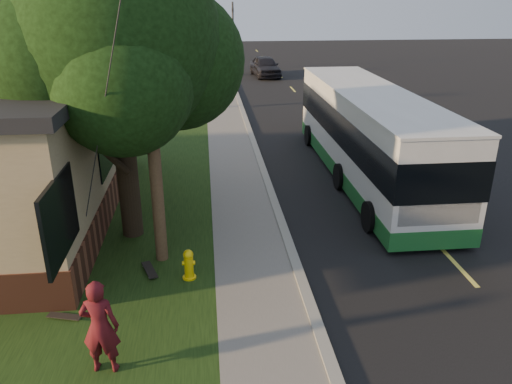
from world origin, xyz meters
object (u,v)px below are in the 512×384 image
at_px(dumpster, 46,170).
at_px(distant_car, 265,66).
at_px(fire_hydrant, 189,264).
at_px(traffic_signal, 233,31).
at_px(bare_tree_near, 178,73).
at_px(skateboarder, 100,327).
at_px(skateboard_main, 150,270).
at_px(leafy_tree, 116,43).
at_px(transit_bus, 369,133).
at_px(utility_pole, 147,75).
at_px(skateboard_spare, 64,316).
at_px(bare_tree_far, 191,51).

bearing_deg(dumpster, distant_car, 66.30).
relative_size(fire_hydrant, traffic_signal, 0.13).
bearing_deg(bare_tree_near, skateboarder, -91.43).
xyz_separation_m(skateboard_main, distant_car, (6.32, 29.48, 0.66)).
bearing_deg(distant_car, fire_hydrant, -105.46).
bearing_deg(leafy_tree, transit_bus, 25.43).
distance_m(utility_pole, bare_tree_near, 17.19).
height_order(traffic_signal, skateboarder, traffic_signal).
height_order(fire_hydrant, transit_bus, transit_bus).
relative_size(traffic_signal, skateboard_spare, 7.40).
distance_m(utility_pole, transit_bus, 9.25).
distance_m(fire_hydrant, skateboard_spare, 2.86).
height_order(leafy_tree, distant_car, leafy_tree).
bearing_deg(transit_bus, bare_tree_far, 105.66).
bearing_deg(dumpster, utility_pole, -51.76).
bearing_deg(bare_tree_far, fire_hydrant, -89.24).
relative_size(fire_hydrant, utility_pole, 0.08).
bearing_deg(bare_tree_far, skateboard_main, -91.06).
height_order(utility_pole, bare_tree_far, utility_pole).
relative_size(skateboard_spare, distant_car, 0.16).
bearing_deg(leafy_tree, skateboarder, -88.47).
bearing_deg(skateboarder, bare_tree_near, -86.32).
bearing_deg(leafy_tree, traffic_signal, 81.53).
distance_m(fire_hydrant, dumpster, 8.06).
bearing_deg(skateboard_spare, transit_bus, 41.24).
distance_m(transit_bus, distant_car, 23.51).
bearing_deg(leafy_tree, distant_car, 75.68).
distance_m(bare_tree_far, skateboarder, 32.94).
bearing_deg(skateboard_main, utility_pole, 69.04).
relative_size(leafy_tree, distant_car, 1.68).
distance_m(leafy_tree, dumpster, 6.72).
xyz_separation_m(fire_hydrant, skateboarder, (-1.42, -2.91, 0.54)).
distance_m(skateboard_main, distant_car, 30.15).
relative_size(dumpster, distant_car, 0.38).
bearing_deg(transit_bus, traffic_signal, 96.45).
height_order(bare_tree_near, traffic_signal, traffic_signal).
xyz_separation_m(fire_hydrant, skateboard_main, (-0.95, 0.35, -0.30)).
relative_size(skateboard_main, dumpster, 0.49).
bearing_deg(fire_hydrant, transit_bus, 45.59).
distance_m(traffic_signal, distant_car, 5.31).
height_order(bare_tree_near, transit_bus, bare_tree_near).
height_order(leafy_tree, skateboard_spare, leafy_tree).
xyz_separation_m(bare_tree_near, transit_bus, (7.13, -11.64, -0.47)).
relative_size(utility_pole, distant_car, 1.95).
distance_m(bare_tree_near, distant_car, 13.46).
relative_size(leafy_tree, bare_tree_near, 1.81).
xyz_separation_m(fire_hydrant, skateboard_spare, (-2.52, -1.32, -0.31)).
bearing_deg(fire_hydrant, skateboarder, -116.05).
height_order(utility_pole, traffic_signal, utility_pole).
height_order(utility_pole, bare_tree_near, utility_pole).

